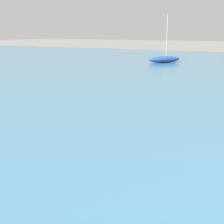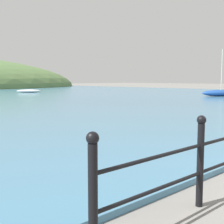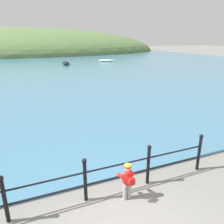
% 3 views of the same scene
% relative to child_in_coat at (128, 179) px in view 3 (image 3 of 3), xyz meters
% --- Properties ---
extents(water, '(80.00, 60.00, 0.10)m').
position_rel_child_in_coat_xyz_m(water, '(-0.59, 30.86, -0.56)').
color(water, teal).
rests_on(water, ground).
extents(far_hillside, '(79.62, 43.79, 13.52)m').
position_rel_child_in_coat_xyz_m(far_hillside, '(-0.59, 65.23, -0.61)').
color(far_hillside, '#567542').
rests_on(far_hillside, ground).
extents(iron_railing, '(7.37, 0.12, 1.21)m').
position_rel_child_in_coat_xyz_m(iron_railing, '(-1.00, 0.36, 0.04)').
color(iron_railing, black).
rests_on(iron_railing, ground).
extents(child_in_coat, '(0.40, 0.54, 1.00)m').
position_rel_child_in_coat_xyz_m(child_in_coat, '(0.00, 0.00, 0.00)').
color(child_in_coat, '#99999E').
rests_on(child_in_coat, ground).
extents(boat_red_dinghy, '(1.31, 2.85, 0.50)m').
position_rel_child_in_coat_xyz_m(boat_red_dinghy, '(4.21, 29.61, -0.26)').
color(boat_red_dinghy, black).
rests_on(boat_red_dinghy, water).
extents(boat_mid_harbor, '(2.79, 1.81, 0.37)m').
position_rel_child_in_coat_xyz_m(boat_mid_harbor, '(11.56, 31.63, -0.32)').
color(boat_mid_harbor, silver).
rests_on(boat_mid_harbor, water).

